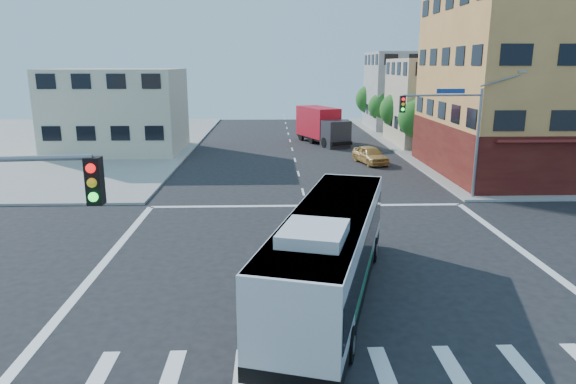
{
  "coord_description": "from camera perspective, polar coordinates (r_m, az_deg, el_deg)",
  "views": [
    {
      "loc": [
        -2.14,
        -20.76,
        8.45
      ],
      "look_at": [
        -1.34,
        3.42,
        2.4
      ],
      "focal_mm": 32.0,
      "sensor_mm": 36.0,
      "label": 1
    }
  ],
  "objects": [
    {
      "name": "corner_building_ne",
      "position": [
        45.12,
        27.87,
        9.19
      ],
      "size": [
        18.1,
        15.44,
        14.0
      ],
      "color": "#D7964D",
      "rests_on": "ground"
    },
    {
      "name": "transit_bus",
      "position": [
        18.83,
        4.69,
        -6.61
      ],
      "size": [
        6.07,
        12.86,
        3.73
      ],
      "rotation": [
        0.0,
        0.0,
        -0.28
      ],
      "color": "black",
      "rests_on": "ground"
    },
    {
      "name": "parked_car",
      "position": [
        45.32,
        9.14,
        4.1
      ],
      "size": [
        2.9,
        4.84,
        1.54
      ],
      "primitive_type": "imported",
      "rotation": [
        0.0,
        0.0,
        0.25
      ],
      "color": "#C08F42",
      "rests_on": "ground"
    },
    {
      "name": "street_tree_a",
      "position": [
        50.9,
        14.28,
        8.13
      ],
      "size": [
        3.6,
        3.6,
        5.53
      ],
      "color": "#362113",
      "rests_on": "ground"
    },
    {
      "name": "signal_mast_ne",
      "position": [
        33.5,
        17.84,
        7.43
      ],
      "size": [
        7.91,
        1.13,
        8.07
      ],
      "color": "gray",
      "rests_on": "ground"
    },
    {
      "name": "box_truck",
      "position": [
        56.34,
        3.81,
        7.3
      ],
      "size": [
        5.45,
        8.87,
        3.85
      ],
      "rotation": [
        0.0,
        0.0,
        0.38
      ],
      "color": "#28272D",
      "rests_on": "ground"
    },
    {
      "name": "building_west",
      "position": [
        53.06,
        -18.38,
        8.53
      ],
      "size": [
        12.06,
        10.06,
        8.0
      ],
      "color": "beige",
      "rests_on": "ground"
    },
    {
      "name": "building_east_near",
      "position": [
        58.12,
        17.57,
        9.5
      ],
      "size": [
        12.06,
        10.06,
        9.0
      ],
      "color": "tan",
      "rests_on": "ground"
    },
    {
      "name": "street_tree_b",
      "position": [
        58.59,
        12.14,
        9.13
      ],
      "size": [
        3.8,
        3.8,
        5.79
      ],
      "color": "#362113",
      "rests_on": "ground"
    },
    {
      "name": "building_east_far",
      "position": [
        71.43,
        13.89,
        10.87
      ],
      "size": [
        12.06,
        10.06,
        10.0
      ],
      "color": "#A4A59F",
      "rests_on": "ground"
    },
    {
      "name": "ground",
      "position": [
        22.51,
        3.75,
        -8.03
      ],
      "size": [
        120.0,
        120.0,
        0.0
      ],
      "primitive_type": "plane",
      "color": "black",
      "rests_on": "ground"
    },
    {
      "name": "street_tree_c",
      "position": [
        66.38,
        10.47,
        9.49
      ],
      "size": [
        3.4,
        3.4,
        5.29
      ],
      "color": "#362113",
      "rests_on": "ground"
    },
    {
      "name": "street_tree_d",
      "position": [
        74.17,
        9.18,
        10.33
      ],
      "size": [
        4.0,
        4.0,
        6.03
      ],
      "color": "#362113",
      "rests_on": "ground"
    }
  ]
}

